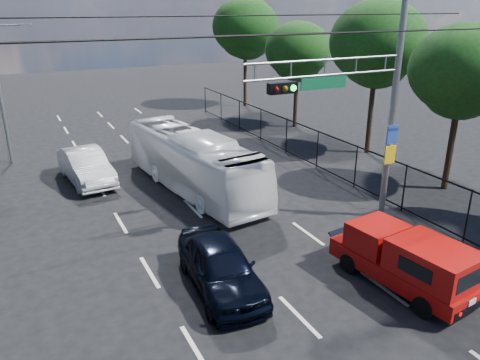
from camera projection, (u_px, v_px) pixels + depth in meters
lane_markings at (177, 192)px, 21.06m from camera, size 6.12×38.00×0.01m
signal_mast at (370, 86)px, 16.39m from camera, size 6.43×0.39×9.50m
streetlight_left at (3, 89)px, 23.75m from camera, size 2.09×0.22×7.08m
utility_wires at (222, 29)px, 14.19m from camera, size 22.00×5.04×0.74m
fence_right at (340, 159)px, 22.33m from camera, size 0.06×34.03×2.00m
tree_right_b at (462, 77)px, 19.79m from camera, size 4.50×4.50×7.31m
tree_right_c at (377, 49)px, 24.84m from camera, size 5.10×5.10×8.29m
tree_right_d at (298, 55)px, 30.85m from camera, size 4.32×4.32×7.02m
tree_right_e at (245, 32)px, 37.26m from camera, size 5.28×5.28×8.58m
red_pickup at (405, 259)px, 13.75m from camera, size 2.21×4.76×1.71m
navy_hatchback at (220, 266)px, 13.70m from camera, size 2.15×4.53×1.50m
white_bus at (193, 162)px, 20.98m from camera, size 3.43×9.79×2.67m
white_van at (86, 166)px, 22.11m from camera, size 2.14×4.86×1.55m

